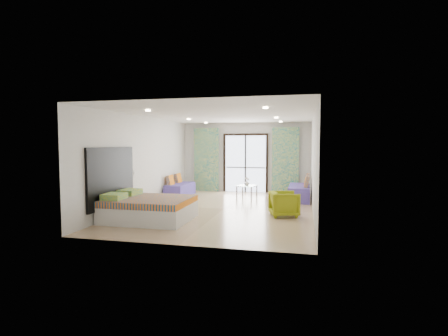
% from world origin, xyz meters
% --- Properties ---
extents(floor, '(5.00, 7.50, 0.01)m').
position_xyz_m(floor, '(0.00, 0.00, 0.00)').
color(floor, tan).
rests_on(floor, ground).
extents(ceiling, '(5.00, 7.50, 0.01)m').
position_xyz_m(ceiling, '(0.00, 0.00, 2.70)').
color(ceiling, silver).
rests_on(ceiling, ground).
extents(wall_back, '(5.00, 0.01, 2.70)m').
position_xyz_m(wall_back, '(0.00, 3.75, 1.35)').
color(wall_back, silver).
rests_on(wall_back, ground).
extents(wall_front, '(5.00, 0.01, 2.70)m').
position_xyz_m(wall_front, '(0.00, -3.75, 1.35)').
color(wall_front, silver).
rests_on(wall_front, ground).
extents(wall_left, '(0.01, 7.50, 2.70)m').
position_xyz_m(wall_left, '(-2.50, 0.00, 1.35)').
color(wall_left, silver).
rests_on(wall_left, ground).
extents(wall_right, '(0.01, 7.50, 2.70)m').
position_xyz_m(wall_right, '(2.50, 0.00, 1.35)').
color(wall_right, silver).
rests_on(wall_right, ground).
extents(balcony_door, '(1.76, 0.08, 2.28)m').
position_xyz_m(balcony_door, '(0.00, 3.72, 1.26)').
color(balcony_door, black).
rests_on(balcony_door, floor).
extents(balcony_rail, '(1.52, 0.03, 0.04)m').
position_xyz_m(balcony_rail, '(0.00, 3.73, 0.95)').
color(balcony_rail, '#595451').
rests_on(balcony_rail, balcony_door).
extents(curtain_left, '(1.00, 0.10, 2.50)m').
position_xyz_m(curtain_left, '(-1.55, 3.57, 1.25)').
color(curtain_left, silver).
rests_on(curtain_left, floor).
extents(curtain_right, '(1.00, 0.10, 2.50)m').
position_xyz_m(curtain_right, '(1.55, 3.57, 1.25)').
color(curtain_right, silver).
rests_on(curtain_right, floor).
extents(downlight_a, '(0.12, 0.12, 0.02)m').
position_xyz_m(downlight_a, '(-1.40, -2.00, 2.67)').
color(downlight_a, '#FFE0B2').
rests_on(downlight_a, ceiling).
extents(downlight_b, '(0.12, 0.12, 0.02)m').
position_xyz_m(downlight_b, '(1.40, -2.00, 2.67)').
color(downlight_b, '#FFE0B2').
rests_on(downlight_b, ceiling).
extents(downlight_c, '(0.12, 0.12, 0.02)m').
position_xyz_m(downlight_c, '(-1.40, 1.00, 2.67)').
color(downlight_c, '#FFE0B2').
rests_on(downlight_c, ceiling).
extents(downlight_d, '(0.12, 0.12, 0.02)m').
position_xyz_m(downlight_d, '(1.40, 1.00, 2.67)').
color(downlight_d, '#FFE0B2').
rests_on(downlight_d, ceiling).
extents(downlight_e, '(0.12, 0.12, 0.02)m').
position_xyz_m(downlight_e, '(-1.40, 3.00, 2.67)').
color(downlight_e, '#FFE0B2').
rests_on(downlight_e, ceiling).
extents(downlight_f, '(0.12, 0.12, 0.02)m').
position_xyz_m(downlight_f, '(1.40, 3.00, 2.67)').
color(downlight_f, '#FFE0B2').
rests_on(downlight_f, ceiling).
extents(headboard, '(0.06, 2.10, 1.50)m').
position_xyz_m(headboard, '(-2.46, -1.90, 1.05)').
color(headboard, black).
rests_on(headboard, floor).
extents(switch_plate, '(0.02, 0.10, 0.10)m').
position_xyz_m(switch_plate, '(-2.47, -0.65, 1.05)').
color(switch_plate, silver).
rests_on(switch_plate, wall_left).
extents(bed, '(2.01, 1.64, 0.69)m').
position_xyz_m(bed, '(-1.48, -1.90, 0.29)').
color(bed, silver).
rests_on(bed, floor).
extents(daybed_left, '(0.65, 1.61, 0.79)m').
position_xyz_m(daybed_left, '(-2.11, 2.06, 0.25)').
color(daybed_left, '#4E3E96').
rests_on(daybed_left, floor).
extents(daybed_right, '(0.69, 1.76, 0.87)m').
position_xyz_m(daybed_right, '(2.12, 2.09, 0.27)').
color(daybed_right, '#4E3E96').
rests_on(daybed_right, floor).
extents(coffee_table, '(0.74, 0.74, 0.72)m').
position_xyz_m(coffee_table, '(0.28, 2.37, 0.37)').
color(coffee_table, silver).
rests_on(coffee_table, floor).
extents(vase, '(0.23, 0.24, 0.18)m').
position_xyz_m(vase, '(0.28, 2.32, 0.50)').
color(vase, white).
rests_on(vase, coffee_table).
extents(armchair, '(0.81, 0.84, 0.71)m').
position_xyz_m(armchair, '(1.76, -0.67, 0.36)').
color(armchair, '#8E9913').
rests_on(armchair, floor).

